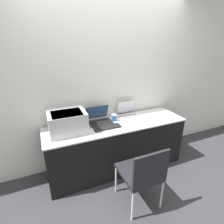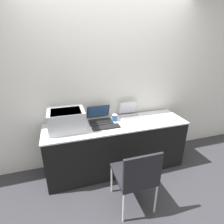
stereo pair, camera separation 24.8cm
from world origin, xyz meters
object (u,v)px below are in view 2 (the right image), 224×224
(coffee_cup, at_px, (115,118))
(chair, at_px, (136,174))
(laptop_left, at_px, (100,118))
(external_keyboard, at_px, (106,127))
(printer, at_px, (67,119))
(laptop_right, at_px, (130,114))

(coffee_cup, relative_size, chair, 0.12)
(laptop_left, height_order, external_keyboard, laptop_left)
(external_keyboard, relative_size, coffee_cup, 3.81)
(printer, xyz_separation_m, laptop_right, (0.98, 0.15, -0.10))
(laptop_left, bearing_deg, coffee_cup, -16.53)
(chair, bearing_deg, laptop_left, 101.73)
(printer, height_order, laptop_left, printer)
(laptop_left, distance_m, laptop_right, 0.49)
(chair, bearing_deg, laptop_right, 72.38)
(laptop_right, xyz_separation_m, chair, (-0.30, -0.94, -0.33))
(laptop_right, xyz_separation_m, external_keyboard, (-0.46, -0.26, -0.04))
(laptop_right, distance_m, chair, 1.04)
(chair, bearing_deg, coffee_cup, 88.36)
(laptop_left, height_order, coffee_cup, laptop_left)
(printer, distance_m, external_keyboard, 0.55)
(external_keyboard, bearing_deg, chair, -76.68)
(external_keyboard, distance_m, chair, 0.76)
(printer, distance_m, coffee_cup, 0.71)
(laptop_right, bearing_deg, chair, -107.62)
(external_keyboard, bearing_deg, laptop_right, 29.84)
(laptop_right, height_order, chair, laptop_right)
(coffee_cup, bearing_deg, chair, -91.64)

